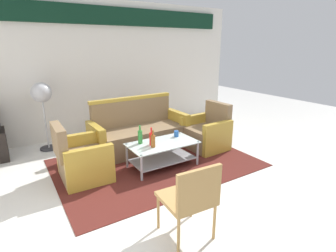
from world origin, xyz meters
TOP-DOWN VIEW (x-y plane):
  - ground_plane at (0.00, 0.00)m, footprint 14.00×14.00m
  - wall_back at (0.00, 3.05)m, footprint 6.52×0.19m
  - rug at (0.04, 0.96)m, footprint 3.16×2.22m
  - couch at (0.09, 1.67)m, footprint 1.82×0.78m
  - armchair_left at (-1.13, 1.08)m, footprint 0.71×0.77m
  - armchair_right at (1.21, 1.05)m, footprint 0.72×0.78m
  - coffee_table at (0.08, 0.80)m, footprint 1.10×0.60m
  - bottle_red at (-0.12, 0.81)m, footprint 0.07×0.07m
  - bottle_brown at (-0.14, 0.71)m, footprint 0.07×0.07m
  - bottle_green at (-0.24, 0.96)m, footprint 0.07×0.07m
  - cup at (0.43, 0.93)m, footprint 0.08×0.08m
  - pedestal_fan at (-1.37, 2.60)m, footprint 0.36×0.36m
  - wicker_chair at (-0.55, -0.79)m, footprint 0.51×0.51m

SIDE VIEW (x-z plane):
  - ground_plane at x=0.00m, z-range 0.00..0.00m
  - rug at x=0.04m, z-range 0.00..0.01m
  - coffee_table at x=0.08m, z-range 0.07..0.47m
  - armchair_left at x=-1.13m, z-range -0.14..0.71m
  - armchair_right at x=1.21m, z-range -0.14..0.71m
  - couch at x=0.09m, z-range -0.16..0.80m
  - cup at x=0.43m, z-range 0.41..0.51m
  - wicker_chair at x=-0.55m, z-range 0.07..0.91m
  - bottle_brown at x=-0.14m, z-range 0.38..0.65m
  - bottle_red at x=-0.12m, z-range 0.38..0.66m
  - bottle_green at x=-0.24m, z-range 0.37..0.67m
  - pedestal_fan at x=-1.37m, z-range 0.38..1.65m
  - wall_back at x=0.00m, z-range 0.08..2.88m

